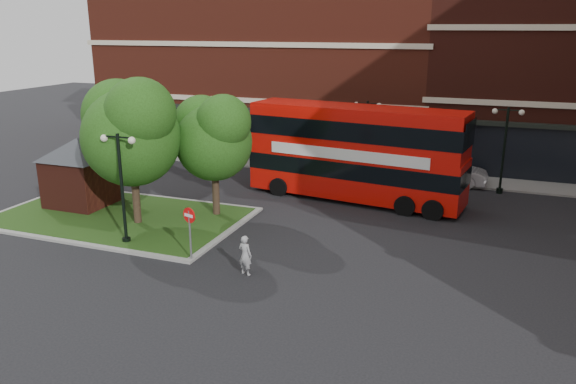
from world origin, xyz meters
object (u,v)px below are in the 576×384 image
at_px(car_silver, 332,166).
at_px(bus, 355,147).
at_px(car_white, 447,171).
at_px(woman, 245,255).

bearing_deg(car_silver, bus, -143.65).
height_order(bus, car_silver, bus).
distance_m(bus, car_white, 7.20).
xyz_separation_m(bus, woman, (-1.52, -11.21, -2.19)).
bearing_deg(bus, woman, -89.86).
bearing_deg(car_white, car_silver, 100.80).
relative_size(bus, car_white, 2.54).
distance_m(car_silver, car_white, 7.10).
height_order(woman, car_white, woman).
height_order(bus, car_white, bus).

